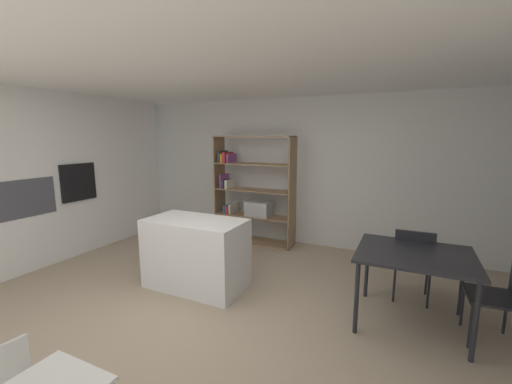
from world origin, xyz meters
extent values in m
plane|color=tan|center=(0.00, 0.00, 0.00)|extent=(9.67, 9.67, 0.00)
cube|color=white|center=(0.00, 0.00, 2.62)|extent=(7.02, 5.80, 0.06)
cube|color=silver|center=(0.00, 2.87, 1.30)|extent=(7.02, 0.06, 2.59)
cube|color=white|center=(-3.12, 0.00, 1.30)|extent=(0.66, 5.23, 2.59)
cube|color=#4C4C56|center=(-2.78, -0.20, 1.07)|extent=(0.01, 1.12, 0.53)
cube|color=black|center=(-2.77, 0.76, 1.20)|extent=(0.04, 0.59, 0.59)
cylinder|color=#B7BABC|center=(-2.80, 0.76, 1.44)|extent=(0.02, 0.47, 0.02)
cube|color=white|center=(-0.38, 0.58, 0.45)|extent=(1.26, 0.68, 0.89)
cube|color=#997551|center=(-1.22, 2.52, 0.97)|extent=(0.02, 0.38, 1.93)
cube|color=#997551|center=(0.23, 2.52, 0.97)|extent=(0.02, 0.38, 1.93)
cube|color=#997551|center=(-0.49, 2.52, 1.92)|extent=(1.47, 0.38, 0.02)
cube|color=#997551|center=(-0.49, 2.52, 0.01)|extent=(1.47, 0.38, 0.02)
cube|color=#997551|center=(-0.49, 2.52, 0.49)|extent=(1.43, 0.38, 0.02)
cube|color=#997551|center=(-0.49, 2.52, 0.97)|extent=(1.43, 0.38, 0.02)
cube|color=#997551|center=(-0.49, 2.52, 1.44)|extent=(1.43, 0.38, 0.02)
cube|color=gold|center=(-1.06, 2.52, 0.11)|extent=(0.04, 0.32, 0.17)
cube|color=#8E4793|center=(-1.01, 2.52, 0.13)|extent=(0.05, 0.32, 0.22)
cube|color=#8E4793|center=(-0.95, 2.52, 0.15)|extent=(0.03, 0.32, 0.26)
cube|color=silver|center=(-0.88, 2.52, 0.14)|extent=(0.06, 0.32, 0.23)
cube|color=#2D6BAD|center=(-1.04, 2.52, 0.58)|extent=(0.04, 0.32, 0.14)
cube|color=red|center=(-0.99, 2.52, 0.58)|extent=(0.05, 0.32, 0.14)
cube|color=silver|center=(-0.92, 2.52, 0.59)|extent=(0.04, 0.32, 0.18)
cube|color=#8E4793|center=(-1.11, 2.52, 1.10)|extent=(0.03, 0.32, 0.25)
cube|color=#38383D|center=(-1.07, 2.52, 1.05)|extent=(0.04, 0.32, 0.15)
cube|color=silver|center=(-0.99, 2.52, 1.05)|extent=(0.05, 0.32, 0.15)
cube|color=#38383D|center=(-1.13, 2.52, 1.55)|extent=(0.04, 0.32, 0.21)
cube|color=gold|center=(-1.08, 2.52, 1.53)|extent=(0.03, 0.32, 0.16)
cube|color=red|center=(-1.03, 2.52, 1.54)|extent=(0.06, 0.32, 0.19)
cube|color=#8E4793|center=(-0.95, 2.52, 1.53)|extent=(0.04, 0.32, 0.16)
cube|color=#B7BABC|center=(-0.40, 2.52, 0.63)|extent=(0.44, 0.32, 0.26)
cube|color=silver|center=(-0.31, -1.64, 0.43)|extent=(0.06, 0.30, 0.30)
cube|color=#232328|center=(2.12, 0.83, 0.75)|extent=(1.09, 0.94, 0.03)
cylinder|color=#232328|center=(1.64, 0.42, 0.37)|extent=(0.04, 0.04, 0.74)
cylinder|color=#232328|center=(2.61, 0.42, 0.37)|extent=(0.04, 0.04, 0.74)
cylinder|color=#232328|center=(1.64, 1.24, 0.37)|extent=(0.04, 0.04, 0.74)
cylinder|color=#232328|center=(2.61, 1.24, 0.37)|extent=(0.04, 0.04, 0.74)
cube|color=#232328|center=(2.12, 1.42, 0.47)|extent=(0.42, 0.42, 0.03)
cube|color=#232328|center=(2.13, 1.23, 0.68)|extent=(0.41, 0.04, 0.40)
cylinder|color=#232328|center=(2.30, 1.60, 0.23)|extent=(0.03, 0.03, 0.46)
cylinder|color=#232328|center=(1.94, 1.60, 0.23)|extent=(0.03, 0.03, 0.46)
cylinder|color=#232328|center=(2.30, 1.25, 0.23)|extent=(0.03, 0.03, 0.46)
cylinder|color=#232328|center=(1.95, 1.24, 0.23)|extent=(0.03, 0.03, 0.46)
cube|color=#232328|center=(2.79, 0.83, 0.45)|extent=(0.44, 0.47, 0.03)
cylinder|color=#232328|center=(2.60, 1.02, 0.22)|extent=(0.03, 0.03, 0.43)
cylinder|color=#232328|center=(2.62, 0.63, 0.22)|extent=(0.03, 0.03, 0.43)
cylinder|color=#232328|center=(2.96, 1.03, 0.22)|extent=(0.03, 0.03, 0.43)
camera|label=1|loc=(2.01, -2.64, 1.92)|focal=22.66mm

